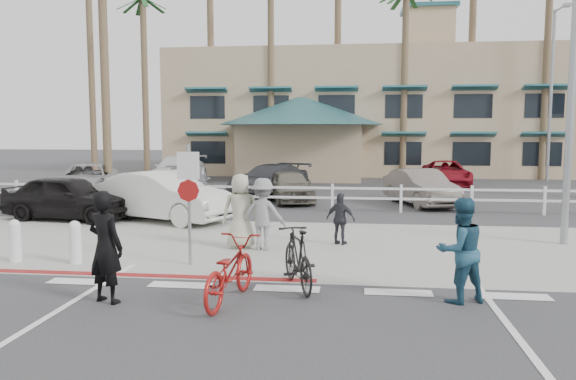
# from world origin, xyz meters

# --- Properties ---
(ground) EXTENTS (140.00, 140.00, 0.00)m
(ground) POSITION_xyz_m (0.00, 0.00, 0.00)
(ground) COLOR #333335
(bike_path) EXTENTS (12.00, 16.00, 0.01)m
(bike_path) POSITION_xyz_m (0.00, -2.00, 0.00)
(bike_path) COLOR #333335
(bike_path) RESTS_ON ground
(sidewalk_plaza) EXTENTS (22.00, 7.00, 0.01)m
(sidewalk_plaza) POSITION_xyz_m (0.00, 4.50, 0.01)
(sidewalk_plaza) COLOR gray
(sidewalk_plaza) RESTS_ON ground
(cross_street) EXTENTS (40.00, 5.00, 0.01)m
(cross_street) POSITION_xyz_m (0.00, 8.50, 0.00)
(cross_street) COLOR #333335
(cross_street) RESTS_ON ground
(parking_lot) EXTENTS (50.00, 16.00, 0.01)m
(parking_lot) POSITION_xyz_m (0.00, 18.00, 0.00)
(parking_lot) COLOR #333335
(parking_lot) RESTS_ON ground
(curb_red) EXTENTS (7.00, 0.25, 0.02)m
(curb_red) POSITION_xyz_m (-3.00, 1.20, 0.01)
(curb_red) COLOR maroon
(curb_red) RESTS_ON ground
(rail_fence) EXTENTS (29.40, 0.16, 1.00)m
(rail_fence) POSITION_xyz_m (0.50, 10.50, 0.50)
(rail_fence) COLOR silver
(rail_fence) RESTS_ON ground
(building) EXTENTS (28.00, 16.00, 11.30)m
(building) POSITION_xyz_m (2.00, 31.00, 5.65)
(building) COLOR tan
(building) RESTS_ON ground
(sign_post) EXTENTS (0.50, 0.10, 2.90)m
(sign_post) POSITION_xyz_m (-2.30, 2.20, 1.45)
(sign_post) COLOR gray
(sign_post) RESTS_ON ground
(bollard_0) EXTENTS (0.26, 0.26, 0.95)m
(bollard_0) POSITION_xyz_m (-4.80, 2.00, 0.47)
(bollard_0) COLOR silver
(bollard_0) RESTS_ON ground
(bollard_1) EXTENTS (0.26, 0.26, 0.95)m
(bollard_1) POSITION_xyz_m (-6.20, 2.00, 0.47)
(bollard_1) COLOR silver
(bollard_1) RESTS_ON ground
(streetlight_0) EXTENTS (0.60, 2.00, 9.00)m
(streetlight_0) POSITION_xyz_m (6.50, 5.50, 4.50)
(streetlight_0) COLOR gray
(streetlight_0) RESTS_ON ground
(streetlight_1) EXTENTS (0.60, 2.00, 9.50)m
(streetlight_1) POSITION_xyz_m (12.00, 24.00, 4.75)
(streetlight_1) COLOR gray
(streetlight_1) RESTS_ON ground
(palm_0) EXTENTS (4.00, 4.00, 15.00)m
(palm_0) POSITION_xyz_m (-16.00, 26.00, 7.50)
(palm_0) COLOR #183F1E
(palm_0) RESTS_ON ground
(palm_1) EXTENTS (4.00, 4.00, 13.00)m
(palm_1) POSITION_xyz_m (-12.00, 25.00, 6.50)
(palm_1) COLOR #183F1E
(palm_1) RESTS_ON ground
(palm_2) EXTENTS (4.00, 4.00, 16.00)m
(palm_2) POSITION_xyz_m (-8.00, 26.00, 8.00)
(palm_2) COLOR #183F1E
(palm_2) RESTS_ON ground
(palm_3) EXTENTS (4.00, 4.00, 14.00)m
(palm_3) POSITION_xyz_m (-4.00, 25.00, 7.00)
(palm_3) COLOR #183F1E
(palm_3) RESTS_ON ground
(palm_4) EXTENTS (4.00, 4.00, 15.00)m
(palm_4) POSITION_xyz_m (0.00, 26.00, 7.50)
(palm_4) COLOR #183F1E
(palm_4) RESTS_ON ground
(palm_5) EXTENTS (4.00, 4.00, 13.00)m
(palm_5) POSITION_xyz_m (4.00, 25.00, 6.50)
(palm_5) COLOR #183F1E
(palm_5) RESTS_ON ground
(palm_6) EXTENTS (4.00, 4.00, 17.00)m
(palm_6) POSITION_xyz_m (8.00, 26.00, 8.50)
(palm_6) COLOR #183F1E
(palm_6) RESTS_ON ground
(palm_7) EXTENTS (4.00, 4.00, 14.00)m
(palm_7) POSITION_xyz_m (12.00, 25.00, 7.00)
(palm_7) COLOR #183F1E
(palm_7) RESTS_ON ground
(palm_10) EXTENTS (4.00, 4.00, 12.00)m
(palm_10) POSITION_xyz_m (-10.00, 15.00, 6.00)
(palm_10) COLOR #183F1E
(palm_10) RESTS_ON ground
(bike_red) EXTENTS (1.02, 2.15, 1.09)m
(bike_red) POSITION_xyz_m (-0.87, -0.27, 0.54)
(bike_red) COLOR maroon
(bike_red) RESTS_ON ground
(rider_red) EXTENTS (0.81, 0.67, 1.90)m
(rider_red) POSITION_xyz_m (-2.92, -0.53, 0.95)
(rider_red) COLOR black
(rider_red) RESTS_ON ground
(bike_black) EXTENTS (1.16, 1.96, 1.14)m
(bike_black) POSITION_xyz_m (0.19, 0.70, 0.57)
(bike_black) COLOR black
(bike_black) RESTS_ON ground
(rider_black) EXTENTS (1.06, 0.96, 1.78)m
(rider_black) POSITION_xyz_m (2.98, 0.21, 0.89)
(rider_black) COLOR navy
(rider_black) RESTS_ON ground
(pedestrian_a) EXTENTS (1.19, 0.76, 1.75)m
(pedestrian_a) POSITION_xyz_m (-0.99, 3.90, 0.87)
(pedestrian_a) COLOR gray
(pedestrian_a) RESTS_ON ground
(pedestrian_child) EXTENTS (0.84, 0.59, 1.32)m
(pedestrian_child) POSITION_xyz_m (0.85, 4.74, 0.66)
(pedestrian_child) COLOR #2B2B33
(pedestrian_child) RESTS_ON ground
(pedestrian_b) EXTENTS (1.02, 0.79, 1.84)m
(pedestrian_b) POSITION_xyz_m (-1.57, 4.04, 0.92)
(pedestrian_b) COLOR #ADAD93
(pedestrian_b) RESTS_ON ground
(car_white_sedan) EXTENTS (5.06, 3.42, 1.58)m
(car_white_sedan) POSITION_xyz_m (-4.87, 7.84, 0.79)
(car_white_sedan) COLOR silver
(car_white_sedan) RESTS_ON ground
(car_red_compact) EXTENTS (4.48, 2.29, 1.46)m
(car_red_compact) POSITION_xyz_m (-8.01, 7.71, 0.73)
(car_red_compact) COLOR black
(car_red_compact) RESTS_ON ground
(lot_car_0) EXTENTS (3.72, 5.51, 1.40)m
(lot_car_0) POSITION_xyz_m (-10.55, 14.05, 0.70)
(lot_car_0) COLOR #989898
(lot_car_0) RESTS_ON ground
(lot_car_1) EXTENTS (3.38, 5.09, 1.37)m
(lot_car_1) POSITION_xyz_m (-5.69, 12.89, 0.68)
(lot_car_1) COLOR slate
(lot_car_1) RESTS_ON ground
(lot_car_2) EXTENTS (2.64, 4.11, 1.30)m
(lot_car_2) POSITION_xyz_m (-1.42, 12.99, 0.65)
(lot_car_2) COLOR #666255
(lot_car_2) RESTS_ON ground
(lot_car_3) EXTENTS (2.77, 4.46, 1.39)m
(lot_car_3) POSITION_xyz_m (3.71, 12.67, 0.69)
(lot_car_3) COLOR #6D645D
(lot_car_3) RESTS_ON ground
(lot_car_4) EXTENTS (2.37, 5.42, 1.55)m
(lot_car_4) POSITION_xyz_m (-7.98, 18.94, 0.78)
(lot_car_4) COLOR silver
(lot_car_4) RESTS_ON ground
(lot_car_5) EXTENTS (2.32, 4.81, 1.32)m
(lot_car_5) POSITION_xyz_m (5.84, 20.39, 0.66)
(lot_car_5) COLOR maroon
(lot_car_5) RESTS_ON ground
(lot_car_6) EXTENTS (3.66, 5.25, 1.41)m
(lot_car_6) POSITION_xyz_m (-2.50, 14.63, 0.71)
(lot_car_6) COLOR #2A2B30
(lot_car_6) RESTS_ON ground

